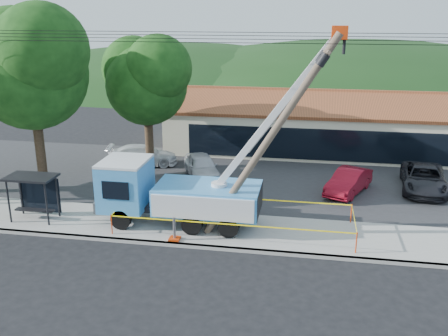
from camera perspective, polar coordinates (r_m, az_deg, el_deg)
The scene contains 17 objects.
ground at distance 20.90m, azimuth -0.92°, elevation -11.94°, with size 120.00×120.00×0.00m, color black.
curb at distance 22.69m, azimuth 0.09°, elevation -9.19°, with size 60.00×0.25×0.15m, color gray.
sidewalk at distance 24.37m, azimuth 0.86°, elevation -7.20°, with size 60.00×4.00×0.15m, color gray.
parking_lot at distance 31.75m, azimuth 3.14°, elevation -1.23°, with size 60.00×12.00×0.10m, color #28282B.
strip_mall at distance 38.75m, azimuth 10.53°, elevation 4.81°, with size 22.50×8.53×4.67m.
tree_west_near at distance 30.23m, azimuth -21.29°, elevation 11.19°, with size 7.56×6.72×10.80m.
tree_lot at distance 32.82m, azimuth -8.88°, elevation 10.28°, with size 6.30×5.60×8.94m.
hill_west at distance 75.84m, azimuth -4.32°, elevation 9.83°, with size 78.40×56.00×28.00m, color #153312.
hill_center at distance 73.86m, azimuth 15.10°, elevation 9.07°, with size 89.60×64.00×32.00m, color #153312.
utility_truck at distance 24.53m, azimuth -5.54°, elevation -2.61°, with size 11.44×4.23×9.52m.
leaning_pole at distance 22.00m, azimuth 5.78°, elevation 4.23°, with size 5.91×1.88×9.44m.
bus_shelter at distance 26.78m, azimuth -20.91°, elevation -2.01°, with size 2.41×1.49×2.32m.
caution_tape at distance 24.22m, azimuth 1.22°, elevation -5.28°, with size 11.31×3.38×0.98m.
car_silver at distance 31.84m, azimuth -2.52°, elevation -1.26°, with size 1.76×4.38×1.49m, color #BBBCC3.
car_red at distance 30.11m, azimuth 13.94°, elevation -2.92°, with size 1.47×4.21×1.39m, color maroon.
car_white at distance 34.85m, azimuth -9.20°, elevation 0.22°, with size 1.92×4.73×1.37m, color white.
car_dark at distance 31.91m, azimuth 21.71°, elevation -2.51°, with size 2.44×5.30×1.47m, color black.
Camera 1 is at (3.45, -17.83, 10.35)m, focal length 40.00 mm.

